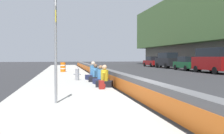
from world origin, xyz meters
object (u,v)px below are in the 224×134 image
Objects in this scene: construction_barrel at (63,67)px; parked_car_farther at (153,62)px; seated_person_foreground at (105,80)px; parked_car_midline at (187,63)px; route_sign_post at (56,39)px; seated_person_rear at (96,76)px; seated_person_middle at (101,78)px; parked_car_far at (167,60)px; parked_car_fourth at (214,60)px; seated_person_far at (93,74)px; fire_hydrant at (77,73)px; backpack at (102,85)px.

parked_car_farther is at bearing -45.76° from construction_barrel.
seated_person_foreground is 0.24× the size of parked_car_midline.
seated_person_rear is (6.88, -2.18, -1.73)m from route_sign_post.
seated_person_middle is (5.55, -2.30, -1.74)m from route_sign_post.
seated_person_middle is at bearing -0.49° from seated_person_foreground.
parked_car_far is (8.82, -15.07, 0.56)m from construction_barrel.
route_sign_post reaches higher than seated_person_rear.
seated_person_foreground is at bearing 155.26° from parked_car_farther.
route_sign_post is 0.70× the size of parked_car_fourth.
fire_hydrant is at bearing 103.07° from seated_person_far.
backpack is 0.09× the size of parked_car_midline.
route_sign_post is at bearing 171.92° from fire_hydrant.
fire_hydrant is at bearing -174.75° from construction_barrel.
parked_car_far is at bearing -29.97° from backpack.
parked_car_farther is (24.03, -14.01, 0.27)m from fire_hydrant.
parked_car_midline is (14.41, -12.82, 0.40)m from seated_person_middle.
parked_car_far is (11.84, -0.19, -0.17)m from parked_car_fourth.
backpack is 17.34m from parked_car_fourth.
seated_person_far is 0.25× the size of parked_car_far.
parked_car_midline is at bearing 0.32° from parked_car_fourth.
seated_person_rear is (1.33, 0.12, 0.01)m from seated_person_middle.
fire_hydrant is at bearing -8.08° from route_sign_post.
seated_person_foreground is 0.22× the size of parked_car_fourth.
seated_person_foreground is 2.72m from seated_person_rear.
route_sign_post is 4.09× the size of fire_hydrant.
seated_person_far is 27.08m from parked_car_farther.
backpack is 21.22m from parked_car_midline.
construction_barrel is (9.54, 0.88, 0.03)m from fire_hydrant.
seated_person_middle is 0.20× the size of parked_car_fourth.
parked_car_farther reaches higher than seated_person_rear.
parked_car_fourth is 1.06× the size of parked_car_far.
seated_person_middle is 19.29m from parked_car_midline.
parked_car_farther is (27.91, -12.86, 0.38)m from seated_person_foreground.
construction_barrel is at bearing 120.35° from parked_car_far.
route_sign_post reaches higher than parked_car_midline.
seated_person_foreground reaches higher than backpack.
parked_car_fourth reaches higher than parked_car_midline.
seated_person_foreground reaches higher than seated_person_rear.
parked_car_farther is at bearing -25.29° from route_sign_post.
seated_person_far reaches higher than seated_person_middle.
parked_car_midline is 12.10m from parked_car_farther.
seated_person_foreground is at bearing -177.80° from seated_person_rear.
seated_person_rear is (-1.15, -1.05, -0.11)m from fire_hydrant.
parked_car_fourth is (7.68, -12.96, 0.88)m from seated_person_rear.
seated_person_far is at bearing 1.12° from seated_person_foreground.
seated_person_rear reaches higher than seated_person_middle.
parked_car_midline is at bearing -41.65° from seated_person_middle.
construction_barrel is at bearing 11.82° from seated_person_far.
seated_person_rear is at bearing 179.02° from seated_person_far.
seated_person_foreground is 0.92× the size of seated_person_far.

